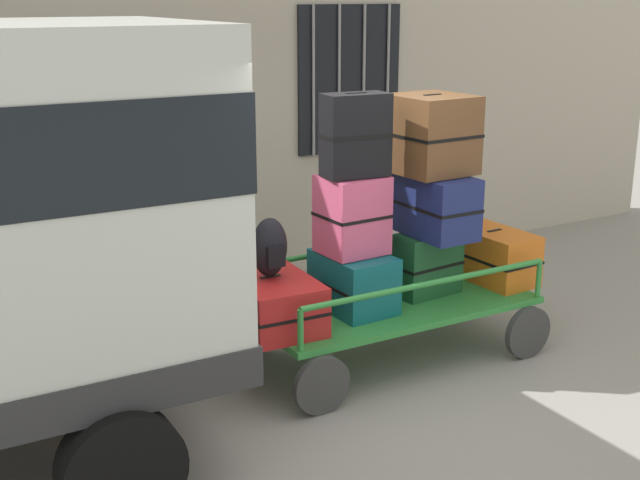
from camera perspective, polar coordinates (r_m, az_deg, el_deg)
The scene contains 13 objects.
ground_plane at distance 6.36m, azimuth 3.38°, elevation -10.23°, with size 40.00×40.00×0.00m, color gray.
building_wall at distance 8.28m, azimuth -7.60°, elevation 13.82°, with size 12.00×0.38×5.00m.
luggage_cart at distance 6.80m, azimuth 4.75°, elevation -4.81°, with size 2.36×1.21×0.48m.
cart_railing at distance 6.68m, azimuth 4.83°, elevation -1.95°, with size 2.24×1.08×0.32m.
suitcase_left_bottom at distance 6.21m, azimuth -3.35°, elevation -4.15°, with size 0.60×0.90×0.38m.
suitcase_midleft_bottom at distance 6.50m, azimuth 2.29°, elevation -2.84°, with size 0.50×0.68×0.45m.
suitcase_midleft_middle at distance 6.37m, azimuth 2.20°, elevation 1.74°, with size 0.49×0.45×0.61m.
suitcase_midleft_top at distance 6.22m, azimuth 2.43°, elevation 7.14°, with size 0.52×0.30×0.62m.
suitcase_center_bottom at distance 6.87m, azimuth 7.29°, elevation -1.60°, with size 0.58×0.36×0.52m.
suitcase_center_middle at distance 6.76m, azimuth 7.27°, elevation 2.56°, with size 0.42×0.91×0.49m.
suitcase_center_top at distance 6.64m, azimuth 7.55°, elevation 7.15°, with size 0.60×0.63×0.61m.
suitcase_midright_bottom at distance 7.32m, azimuth 11.67°, elevation -1.02°, with size 0.47×0.79×0.44m.
backpack at distance 6.07m, azimuth -3.43°, elevation -0.53°, with size 0.27×0.22×0.44m.
Camera 1 is at (-3.13, -4.75, 2.84)m, focal length 47.08 mm.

